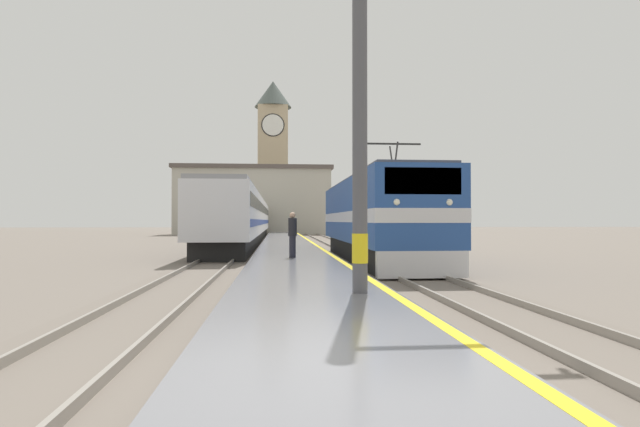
# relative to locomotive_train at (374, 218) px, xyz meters

# --- Properties ---
(ground_plane) EXTENTS (200.00, 200.00, 0.00)m
(ground_plane) POSITION_rel_locomotive_train_xyz_m (-3.59, 13.44, -1.89)
(ground_plane) COLOR #70665B
(platform) EXTENTS (3.50, 140.00, 0.34)m
(platform) POSITION_rel_locomotive_train_xyz_m (-3.59, 8.44, -1.72)
(platform) COLOR slate
(platform) RESTS_ON ground
(rail_track_near) EXTENTS (2.84, 140.00, 0.16)m
(rail_track_near) POSITION_rel_locomotive_train_xyz_m (0.00, 8.44, -1.86)
(rail_track_near) COLOR #70665B
(rail_track_near) RESTS_ON ground
(rail_track_far) EXTENTS (2.84, 140.00, 0.16)m
(rail_track_far) POSITION_rel_locomotive_train_xyz_m (-6.89, 8.44, -1.86)
(rail_track_far) COLOR #70665B
(rail_track_far) RESTS_ON ground
(locomotive_train) EXTENTS (2.92, 15.05, 4.67)m
(locomotive_train) POSITION_rel_locomotive_train_xyz_m (0.00, 0.00, 0.00)
(locomotive_train) COLOR black
(locomotive_train) RESTS_ON ground
(passenger_train) EXTENTS (2.92, 42.00, 3.72)m
(passenger_train) POSITION_rel_locomotive_train_xyz_m (-6.89, 19.82, 0.12)
(passenger_train) COLOR black
(passenger_train) RESTS_ON ground
(catenary_mast) EXTENTS (2.93, 0.33, 8.01)m
(catenary_mast) POSITION_rel_locomotive_train_xyz_m (-2.54, -11.82, 2.39)
(catenary_mast) COLOR #4C4C51
(catenary_mast) RESTS_ON platform
(person_on_platform) EXTENTS (0.34, 0.34, 1.79)m
(person_on_platform) POSITION_rel_locomotive_train_xyz_m (-3.70, -2.09, -0.61)
(person_on_platform) COLOR #23232D
(person_on_platform) RESTS_ON platform
(clock_tower) EXTENTS (5.50, 5.50, 22.81)m
(clock_tower) POSITION_rel_locomotive_train_xyz_m (-5.00, 53.26, 10.36)
(clock_tower) COLOR tan
(clock_tower) RESTS_ON ground
(station_building) EXTENTS (20.68, 6.73, 8.97)m
(station_building) POSITION_rel_locomotive_train_xyz_m (-7.47, 44.82, 2.63)
(station_building) COLOR #B7B2A3
(station_building) RESTS_ON ground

